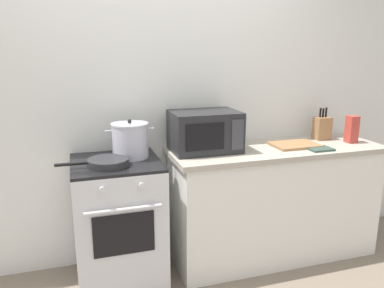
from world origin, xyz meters
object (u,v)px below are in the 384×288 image
at_px(microwave, 205,131).
at_px(stock_pot, 130,140).
at_px(oven_mitt, 320,149).
at_px(cutting_board, 295,145).
at_px(pasta_box, 352,129).
at_px(stove, 119,223).
at_px(frying_pan, 107,162).
at_px(knife_block, 322,128).

bearing_deg(microwave, stock_pot, -178.65).
bearing_deg(microwave, oven_mitt, -15.70).
distance_m(microwave, cutting_board, 0.75).
bearing_deg(oven_mitt, pasta_box, 18.60).
height_order(stove, cutting_board, cutting_board).
relative_size(microwave, oven_mitt, 2.78).
height_order(stock_pot, frying_pan, stock_pot).
bearing_deg(stock_pot, knife_block, 2.64).
bearing_deg(oven_mitt, stove, 174.03).
bearing_deg(frying_pan, knife_block, 7.60).
height_order(microwave, oven_mitt, microwave).
distance_m(stove, microwave, 0.91).
distance_m(cutting_board, knife_block, 0.38).
distance_m(frying_pan, microwave, 0.77).
bearing_deg(microwave, frying_pan, -166.31).
bearing_deg(knife_block, stove, -175.37).
relative_size(frying_pan, knife_block, 1.74).
height_order(frying_pan, pasta_box, pasta_box).
xyz_separation_m(stove, knife_block, (1.74, 0.14, 0.56)).
distance_m(stock_pot, frying_pan, 0.26).
xyz_separation_m(stove, microwave, (0.67, 0.08, 0.61)).
relative_size(stove, microwave, 1.84).
bearing_deg(knife_block, oven_mitt, -126.85).
bearing_deg(knife_block, stock_pot, -177.36).
bearing_deg(stock_pot, cutting_board, -2.89).
relative_size(cutting_board, knife_block, 1.33).
height_order(frying_pan, knife_block, knife_block).
bearing_deg(oven_mitt, stock_pot, 170.90).
bearing_deg(cutting_board, knife_block, 22.17).
distance_m(microwave, pasta_box, 1.24).
bearing_deg(cutting_board, oven_mitt, -53.43).
bearing_deg(microwave, cutting_board, -6.12).
relative_size(frying_pan, cutting_board, 1.30).
xyz_separation_m(stock_pot, frying_pan, (-0.18, -0.17, -0.10)).
relative_size(stove, knife_block, 3.40).
xyz_separation_m(frying_pan, knife_block, (1.81, 0.24, 0.07)).
bearing_deg(stock_pot, pasta_box, -3.03).
bearing_deg(frying_pan, stove, 57.65).
bearing_deg(cutting_board, pasta_box, -3.40).
distance_m(stock_pot, oven_mitt, 1.43).
bearing_deg(stock_pot, stove, -149.91).
bearing_deg(frying_pan, pasta_box, 2.07).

